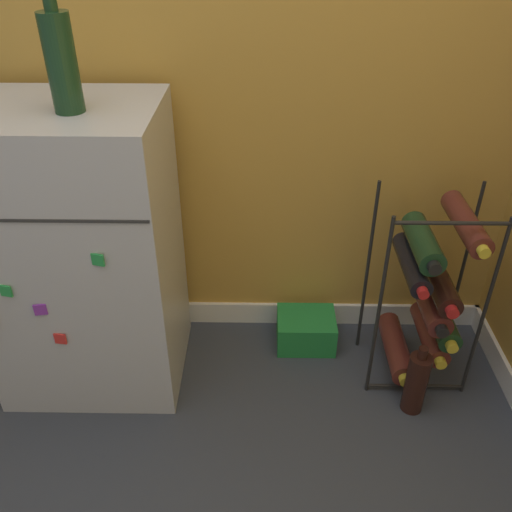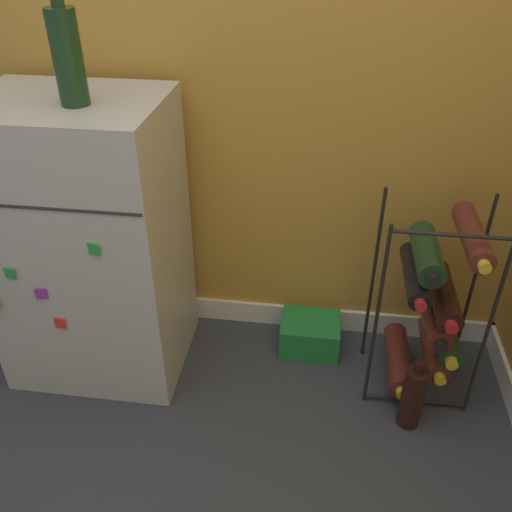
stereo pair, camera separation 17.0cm
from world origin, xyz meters
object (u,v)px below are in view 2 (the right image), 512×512
fridge_top_bottle (68,57)px  soda_box (310,334)px  loose_bottle_floor (412,397)px  mini_fridge (89,245)px  wine_rack (432,306)px

fridge_top_bottle → soda_box: bearing=15.0°
soda_box → fridge_top_bottle: 1.23m
loose_bottle_floor → soda_box: bearing=136.8°
fridge_top_bottle → loose_bottle_floor: bearing=-7.7°
loose_bottle_floor → mini_fridge: bearing=170.5°
fridge_top_bottle → loose_bottle_floor: (1.00, -0.14, -0.96)m
wine_rack → fridge_top_bottle: 1.29m
fridge_top_bottle → loose_bottle_floor: size_ratio=1.06×
mini_fridge → soda_box: size_ratio=4.43×
wine_rack → loose_bottle_floor: size_ratio=2.58×
mini_fridge → wine_rack: bearing=0.4°
fridge_top_bottle → loose_bottle_floor: 1.40m
mini_fridge → wine_rack: size_ratio=1.40×
wine_rack → fridge_top_bottle: bearing=-177.2°
mini_fridge → loose_bottle_floor: bearing=-9.5°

